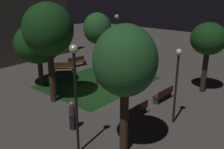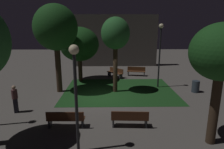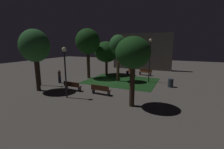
{
  "view_description": "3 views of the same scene",
  "coord_description": "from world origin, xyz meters",
  "px_view_note": "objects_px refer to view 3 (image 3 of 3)",
  "views": [
    {
      "loc": [
        -12.46,
        -11.41,
        7.03
      ],
      "look_at": [
        0.91,
        -0.1,
        1.15
      ],
      "focal_mm": 40.59,
      "sensor_mm": 36.0,
      "label": 1
    },
    {
      "loc": [
        0.54,
        -12.67,
        4.78
      ],
      "look_at": [
        0.78,
        1.39,
        1.34
      ],
      "focal_mm": 31.16,
      "sensor_mm": 36.0,
      "label": 2
    },
    {
      "loc": [
        7.91,
        -15.76,
        4.44
      ],
      "look_at": [
        0.89,
        -0.06,
        1.06
      ],
      "focal_mm": 24.97,
      "sensor_mm": 36.0,
      "label": 3
    }
  ],
  "objects_px": {
    "bench_front_left": "(100,89)",
    "trash_bin": "(171,83)",
    "tree_right_canopy": "(106,52)",
    "pedestrian": "(59,76)",
    "tree_back_right": "(133,54)",
    "tree_near_wall": "(88,42)",
    "lamp_post_plaza_east": "(65,64)",
    "bench_corner": "(130,72)",
    "bench_front_right": "(72,86)",
    "tree_left_canopy": "(35,46)",
    "bench_near_trees": "(146,72)",
    "lamp_post_path_center": "(38,55)",
    "tree_lawn_side": "(118,46)",
    "lamp_post_plaza_west": "(150,53)"
  },
  "relations": [
    {
      "from": "bench_front_left",
      "to": "trash_bin",
      "type": "distance_m",
      "value": 7.57
    },
    {
      "from": "tree_right_canopy",
      "to": "pedestrian",
      "type": "height_order",
      "value": "tree_right_canopy"
    },
    {
      "from": "tree_back_right",
      "to": "pedestrian",
      "type": "relative_size",
      "value": 3.09
    },
    {
      "from": "tree_near_wall",
      "to": "lamp_post_plaza_east",
      "type": "xyz_separation_m",
      "value": [
        2.53,
        -7.4,
        -1.81
      ]
    },
    {
      "from": "bench_corner",
      "to": "lamp_post_plaza_east",
      "type": "height_order",
      "value": "lamp_post_plaza_east"
    },
    {
      "from": "bench_front_right",
      "to": "bench_front_left",
      "type": "xyz_separation_m",
      "value": [
        3.1,
        0.0,
        0.0
      ]
    },
    {
      "from": "bench_front_left",
      "to": "bench_corner",
      "type": "height_order",
      "value": "same"
    },
    {
      "from": "lamp_post_plaza_east",
      "to": "bench_corner",
      "type": "bearing_deg",
      "value": 80.94
    },
    {
      "from": "tree_near_wall",
      "to": "pedestrian",
      "type": "distance_m",
      "value": 5.57
    },
    {
      "from": "tree_right_canopy",
      "to": "pedestrian",
      "type": "xyz_separation_m",
      "value": [
        -2.76,
        -6.7,
        -2.45
      ]
    },
    {
      "from": "tree_left_canopy",
      "to": "pedestrian",
      "type": "height_order",
      "value": "tree_left_canopy"
    },
    {
      "from": "bench_front_left",
      "to": "trash_bin",
      "type": "relative_size",
      "value": 2.06
    },
    {
      "from": "tree_left_canopy",
      "to": "pedestrian",
      "type": "relative_size",
      "value": 3.6
    },
    {
      "from": "bench_near_trees",
      "to": "bench_front_left",
      "type": "bearing_deg",
      "value": -99.65
    },
    {
      "from": "tree_right_canopy",
      "to": "tree_back_right",
      "type": "bearing_deg",
      "value": -55.15
    },
    {
      "from": "tree_near_wall",
      "to": "bench_corner",
      "type": "bearing_deg",
      "value": 44.42
    },
    {
      "from": "lamp_post_path_center",
      "to": "trash_bin",
      "type": "distance_m",
      "value": 14.24
    },
    {
      "from": "tree_near_wall",
      "to": "tree_right_canopy",
      "type": "xyz_separation_m",
      "value": [
        1.17,
        2.99,
        -1.39
      ]
    },
    {
      "from": "bench_front_right",
      "to": "trash_bin",
      "type": "bearing_deg",
      "value": 31.09
    },
    {
      "from": "tree_left_canopy",
      "to": "trash_bin",
      "type": "distance_m",
      "value": 13.83
    },
    {
      "from": "lamp_post_path_center",
      "to": "bench_front_right",
      "type": "bearing_deg",
      "value": -1.89
    },
    {
      "from": "tree_lawn_side",
      "to": "lamp_post_path_center",
      "type": "xyz_separation_m",
      "value": [
        -6.96,
        -5.29,
        -0.91
      ]
    },
    {
      "from": "tree_left_canopy",
      "to": "tree_back_right",
      "type": "bearing_deg",
      "value": 0.06
    },
    {
      "from": "tree_left_canopy",
      "to": "lamp_post_plaza_east",
      "type": "height_order",
      "value": "tree_left_canopy"
    },
    {
      "from": "tree_right_canopy",
      "to": "pedestrian",
      "type": "bearing_deg",
      "value": -112.37
    },
    {
      "from": "tree_right_canopy",
      "to": "tree_left_canopy",
      "type": "height_order",
      "value": "tree_left_canopy"
    },
    {
      "from": "tree_lawn_side",
      "to": "tree_near_wall",
      "type": "bearing_deg",
      "value": 178.66
    },
    {
      "from": "pedestrian",
      "to": "bench_front_right",
      "type": "bearing_deg",
      "value": -29.42
    },
    {
      "from": "bench_front_left",
      "to": "bench_near_trees",
      "type": "height_order",
      "value": "same"
    },
    {
      "from": "lamp_post_path_center",
      "to": "pedestrian",
      "type": "distance_m",
      "value": 3.22
    },
    {
      "from": "tree_right_canopy",
      "to": "lamp_post_plaza_west",
      "type": "xyz_separation_m",
      "value": [
        6.57,
        -2.05,
        0.07
      ]
    },
    {
      "from": "tree_near_wall",
      "to": "lamp_post_plaza_west",
      "type": "height_order",
      "value": "tree_near_wall"
    },
    {
      "from": "lamp_post_plaza_east",
      "to": "pedestrian",
      "type": "xyz_separation_m",
      "value": [
        -4.12,
        3.69,
        -2.03
      ]
    },
    {
      "from": "bench_corner",
      "to": "pedestrian",
      "type": "xyz_separation_m",
      "value": [
        -5.98,
        -8.02,
        0.37
      ]
    },
    {
      "from": "tree_lawn_side",
      "to": "bench_corner",
      "type": "bearing_deg",
      "value": 87.8
    },
    {
      "from": "bench_front_left",
      "to": "pedestrian",
      "type": "height_order",
      "value": "pedestrian"
    },
    {
      "from": "tree_near_wall",
      "to": "tree_back_right",
      "type": "distance_m",
      "value": 10.63
    },
    {
      "from": "lamp_post_path_center",
      "to": "pedestrian",
      "type": "height_order",
      "value": "lamp_post_path_center"
    },
    {
      "from": "bench_front_right",
      "to": "tree_back_right",
      "type": "height_order",
      "value": "tree_back_right"
    },
    {
      "from": "tree_left_canopy",
      "to": "bench_front_right",
      "type": "bearing_deg",
      "value": 24.52
    },
    {
      "from": "tree_right_canopy",
      "to": "trash_bin",
      "type": "xyz_separation_m",
      "value": [
        9.09,
        -3.34,
        -2.86
      ]
    },
    {
      "from": "tree_lawn_side",
      "to": "lamp_post_plaza_east",
      "type": "distance_m",
      "value": 7.62
    },
    {
      "from": "bench_front_left",
      "to": "tree_left_canopy",
      "type": "xyz_separation_m",
      "value": [
        -6.07,
        -1.35,
        3.75
      ]
    },
    {
      "from": "bench_front_left",
      "to": "tree_back_right",
      "type": "distance_m",
      "value": 4.86
    },
    {
      "from": "tree_back_right",
      "to": "lamp_post_plaza_west",
      "type": "height_order",
      "value": "lamp_post_plaza_west"
    },
    {
      "from": "tree_back_right",
      "to": "lamp_post_path_center",
      "type": "relative_size",
      "value": 1.0
    },
    {
      "from": "tree_back_right",
      "to": "lamp_post_plaza_west",
      "type": "relative_size",
      "value": 0.99
    },
    {
      "from": "bench_front_left",
      "to": "lamp_post_plaza_west",
      "type": "relative_size",
      "value": 0.36
    },
    {
      "from": "bench_front_left",
      "to": "tree_near_wall",
      "type": "bearing_deg",
      "value": 130.64
    },
    {
      "from": "bench_corner",
      "to": "lamp_post_plaza_east",
      "type": "distance_m",
      "value": 12.09
    }
  ]
}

